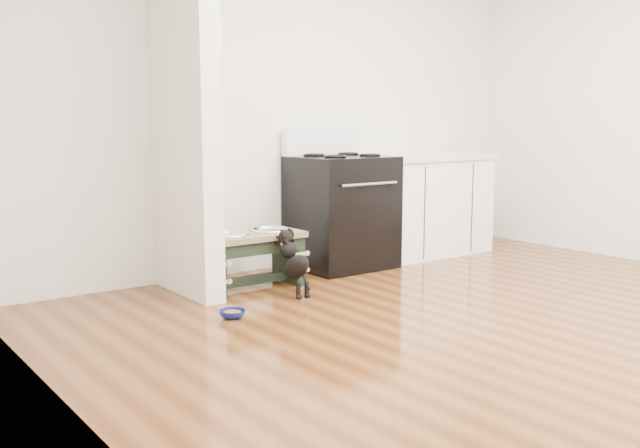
% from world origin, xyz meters
% --- Properties ---
extents(ground, '(5.00, 5.00, 0.00)m').
position_xyz_m(ground, '(0.00, 0.00, 0.00)').
color(ground, '#4B240D').
rests_on(ground, ground).
extents(room_shell, '(5.00, 5.00, 5.00)m').
position_xyz_m(room_shell, '(0.00, 0.00, 1.62)').
color(room_shell, silver).
rests_on(room_shell, ground).
extents(partition_wall, '(0.15, 0.80, 2.70)m').
position_xyz_m(partition_wall, '(-1.18, 2.10, 1.35)').
color(partition_wall, silver).
rests_on(partition_wall, ground).
extents(oven_range, '(0.76, 0.69, 1.14)m').
position_xyz_m(oven_range, '(0.25, 2.16, 0.48)').
color(oven_range, black).
rests_on(oven_range, ground).
extents(cabinet_run, '(1.24, 0.64, 0.91)m').
position_xyz_m(cabinet_run, '(1.23, 2.18, 0.45)').
color(cabinet_run, white).
rests_on(cabinet_run, ground).
extents(dog_feeder, '(0.75, 0.40, 0.43)m').
position_xyz_m(dog_feeder, '(-0.75, 1.95, 0.29)').
color(dog_feeder, black).
rests_on(dog_feeder, ground).
extents(puppy, '(0.13, 0.38, 0.46)m').
position_xyz_m(puppy, '(-0.61, 1.61, 0.25)').
color(puppy, black).
rests_on(puppy, ground).
extents(floor_bowl, '(0.20, 0.20, 0.05)m').
position_xyz_m(floor_bowl, '(-1.25, 1.35, 0.03)').
color(floor_bowl, navy).
rests_on(floor_bowl, ground).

